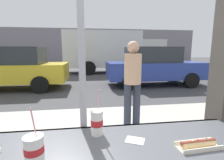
% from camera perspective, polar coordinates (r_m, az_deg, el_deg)
% --- Properties ---
extents(ground_plane, '(60.00, 60.00, 0.00)m').
position_cam_1_polar(ground_plane, '(9.34, -8.22, 0.07)').
color(ground_plane, '#424244').
extents(sidewalk_strip, '(16.00, 2.80, 0.10)m').
position_cam_1_polar(sidewalk_strip, '(3.19, -8.33, -18.43)').
color(sidewalk_strip, '#B2ADA3').
rests_on(sidewalk_strip, ground).
extents(window_wall, '(3.06, 0.20, 2.90)m').
position_cam_1_polar(window_wall, '(1.34, -10.62, 24.19)').
color(window_wall, '#423D38').
rests_on(window_wall, ground).
extents(building_facade_far, '(28.00, 1.20, 4.27)m').
position_cam_1_polar(building_facade_far, '(22.21, -8.33, 11.12)').
color(building_facade_far, gray).
rests_on(building_facade_far, ground).
extents(soda_cup_left, '(0.09, 0.09, 0.33)m').
position_cam_1_polar(soda_cup_left, '(1.22, -5.10, -13.97)').
color(soda_cup_left, silver).
rests_on(soda_cup_left, window_counter).
extents(soda_cup_right, '(0.10, 0.10, 0.30)m').
position_cam_1_polar(soda_cup_right, '(1.04, -24.72, -20.29)').
color(soda_cup_right, silver).
rests_on(soda_cup_right, window_counter).
extents(hotdog_tray_far, '(0.27, 0.12, 0.05)m').
position_cam_1_polar(hotdog_tray_far, '(1.22, 26.98, -18.66)').
color(hotdog_tray_far, beige).
rests_on(hotdog_tray_far, window_counter).
extents(napkin_wrapper, '(0.15, 0.13, 0.00)m').
position_cam_1_polar(napkin_wrapper, '(1.19, 7.73, -19.47)').
color(napkin_wrapper, white).
rests_on(napkin_wrapper, window_counter).
extents(parked_car_yellow, '(4.57, 2.02, 1.71)m').
position_cam_1_polar(parked_car_yellow, '(8.05, -31.05, 3.47)').
color(parked_car_yellow, gold).
rests_on(parked_car_yellow, ground).
extents(parked_car_blue, '(4.29, 1.91, 1.73)m').
position_cam_1_polar(parked_car_blue, '(7.98, 13.74, 4.59)').
color(parked_car_blue, '#283D93').
rests_on(parked_car_blue, ground).
extents(box_truck, '(7.01, 2.44, 2.88)m').
position_cam_1_polar(box_truck, '(12.41, 0.14, 9.88)').
color(box_truck, silver).
rests_on(box_truck, ground).
extents(pedestrian, '(0.32, 0.32, 1.63)m').
position_cam_1_polar(pedestrian, '(3.22, 6.94, 0.44)').
color(pedestrian, '#2D3341').
rests_on(pedestrian, sidewalk_strip).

